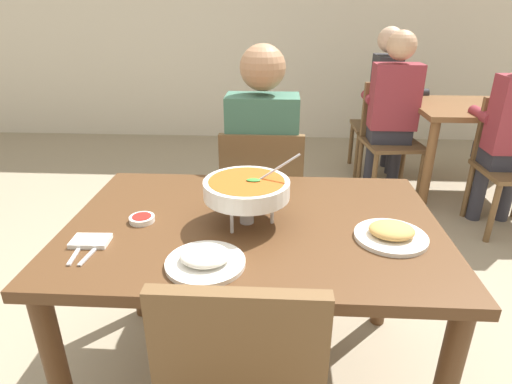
% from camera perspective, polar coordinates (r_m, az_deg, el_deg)
% --- Properties ---
extents(ground_plane, '(16.00, 16.00, 0.00)m').
position_cam_1_polar(ground_plane, '(1.99, -0.26, -23.72)').
color(ground_plane, gray).
extents(cafe_rear_partition, '(10.00, 0.10, 3.00)m').
position_cam_1_polar(cafe_rear_partition, '(5.04, 2.47, 24.25)').
color(cafe_rear_partition, beige).
rests_on(cafe_rear_partition, ground_plane).
extents(dining_table_main, '(1.32, 0.89, 0.76)m').
position_cam_1_polar(dining_table_main, '(1.57, -0.31, -7.48)').
color(dining_table_main, '#51331C').
rests_on(dining_table_main, ground_plane).
extents(chair_diner_main, '(0.44, 0.44, 0.90)m').
position_cam_1_polar(chair_diner_main, '(2.28, 0.81, -0.94)').
color(chair_diner_main, brown).
rests_on(chair_diner_main, ground_plane).
extents(diner_main, '(0.40, 0.45, 1.31)m').
position_cam_1_polar(diner_main, '(2.22, 0.88, 4.95)').
color(diner_main, '#2D2D38').
rests_on(diner_main, ground_plane).
extents(curry_bowl, '(0.33, 0.30, 0.26)m').
position_cam_1_polar(curry_bowl, '(1.46, -1.28, 0.39)').
color(curry_bowl, silver).
rests_on(curry_bowl, dining_table_main).
extents(rice_plate, '(0.24, 0.24, 0.06)m').
position_cam_1_polar(rice_plate, '(1.28, -6.89, -9.03)').
color(rice_plate, white).
rests_on(rice_plate, dining_table_main).
extents(appetizer_plate, '(0.24, 0.24, 0.06)m').
position_cam_1_polar(appetizer_plate, '(1.47, 17.84, -5.37)').
color(appetizer_plate, white).
rests_on(appetizer_plate, dining_table_main).
extents(sauce_dish, '(0.09, 0.09, 0.02)m').
position_cam_1_polar(sauce_dish, '(1.57, -15.19, -3.51)').
color(sauce_dish, white).
rests_on(sauce_dish, dining_table_main).
extents(napkin_folded, '(0.12, 0.08, 0.02)m').
position_cam_1_polar(napkin_folded, '(1.48, -21.49, -6.20)').
color(napkin_folded, white).
rests_on(napkin_folded, dining_table_main).
extents(fork_utensil, '(0.03, 0.17, 0.01)m').
position_cam_1_polar(fork_utensil, '(1.45, -22.96, -7.25)').
color(fork_utensil, silver).
rests_on(fork_utensil, dining_table_main).
extents(spoon_utensil, '(0.03, 0.17, 0.01)m').
position_cam_1_polar(spoon_utensil, '(1.43, -21.15, -7.40)').
color(spoon_utensil, silver).
rests_on(spoon_utensil, dining_table_main).
extents(dining_table_far, '(1.00, 0.80, 0.76)m').
position_cam_1_polar(dining_table_far, '(3.80, 27.70, 8.32)').
color(dining_table_far, brown).
rests_on(dining_table_far, ground_plane).
extents(chair_bg_left, '(0.44, 0.44, 0.90)m').
position_cam_1_polar(chair_bg_left, '(4.13, 17.45, 9.41)').
color(chair_bg_left, brown).
rests_on(chair_bg_left, ground_plane).
extents(chair_bg_middle, '(0.45, 0.45, 0.90)m').
position_cam_1_polar(chair_bg_middle, '(3.41, 31.20, 4.09)').
color(chair_bg_middle, brown).
rests_on(chair_bg_middle, ground_plane).
extents(chair_bg_right, '(0.49, 0.49, 0.90)m').
position_cam_1_polar(chair_bg_right, '(3.69, 17.60, 7.75)').
color(chair_bg_right, brown).
rests_on(chair_bg_right, ground_plane).
extents(patron_bg_left, '(0.45, 0.40, 1.31)m').
position_cam_1_polar(patron_bg_left, '(4.12, 17.48, 12.74)').
color(patron_bg_left, '#2D2D38').
rests_on(patron_bg_left, ground_plane).
extents(patron_bg_right, '(0.40, 0.45, 1.31)m').
position_cam_1_polar(patron_bg_right, '(3.58, 18.00, 11.13)').
color(patron_bg_right, '#2D2D38').
rests_on(patron_bg_right, ground_plane).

